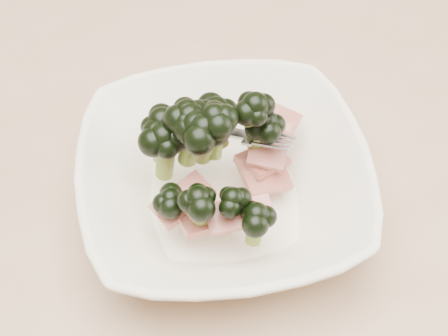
{
  "coord_description": "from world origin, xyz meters",
  "views": [
    {
      "loc": [
        -0.04,
        -0.3,
        1.22
      ],
      "look_at": [
        0.08,
        0.0,
        0.8
      ],
      "focal_mm": 50.0,
      "sensor_mm": 36.0,
      "label": 1
    }
  ],
  "objects": [
    {
      "name": "broccoli_dish",
      "position": [
        0.08,
        0.0,
        0.79
      ],
      "size": [
        0.3,
        0.3,
        0.12
      ],
      "color": "#F1E5CC",
      "rests_on": "dining_table"
    },
    {
      "name": "dining_table",
      "position": [
        0.0,
        0.0,
        0.65
      ],
      "size": [
        1.2,
        0.8,
        0.75
      ],
      "color": "tan",
      "rests_on": "ground"
    }
  ]
}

